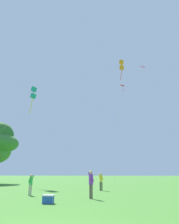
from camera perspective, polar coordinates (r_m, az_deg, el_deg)
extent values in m
cube|color=pink|center=(50.00, 15.58, 12.86)|extent=(1.31, 0.67, 0.99)
cylinder|color=#3F382D|center=(50.00, 15.58, 12.86)|extent=(1.04, 0.31, 0.44)
cylinder|color=yellow|center=(49.29, 15.53, 11.91)|extent=(0.39, 0.45, 1.28)
cylinder|color=silver|center=(41.19, 17.56, -0.58)|extent=(0.27, 7.58, 26.54)
cube|color=red|center=(43.55, 9.76, 7.81)|extent=(0.87, 0.73, 0.75)
cylinder|color=#3F382D|center=(43.55, 9.76, 7.81)|extent=(0.81, 0.03, 0.32)
cylinder|color=red|center=(42.96, 10.04, 6.64)|extent=(0.35, 0.39, 1.49)
cylinder|color=silver|center=(37.20, 8.72, -4.45)|extent=(2.55, 6.14, 20.23)
cube|color=orange|center=(33.27, 9.50, 14.43)|extent=(0.82, 0.84, 0.72)
cube|color=orange|center=(32.74, 9.60, 12.93)|extent=(0.82, 0.84, 0.72)
cylinder|color=#3F382D|center=(33.01, 9.55, 13.68)|extent=(0.04, 0.04, 1.45)
cylinder|color=red|center=(32.33, 9.44, 11.14)|extent=(0.40, 0.42, 1.89)
cylinder|color=silver|center=(26.81, 8.68, -0.95)|extent=(1.88, 4.97, 18.58)
cube|color=teal|center=(33.47, -16.26, 6.51)|extent=(0.93, 0.97, 0.88)
cube|color=teal|center=(33.00, -16.44, 4.61)|extent=(0.93, 0.97, 0.88)
cylinder|color=#3F382D|center=(33.23, -16.35, 5.57)|extent=(0.05, 0.05, 1.71)
cylinder|color=yellow|center=(32.52, -17.00, 1.94)|extent=(0.50, 0.13, 2.92)
cylinder|color=silver|center=(26.97, -24.16, -4.45)|extent=(1.88, 10.79, 14.24)
cylinder|color=gray|center=(16.10, -17.05, -21.36)|extent=(0.10, 0.10, 0.74)
cylinder|color=gray|center=(16.01, -17.53, -21.34)|extent=(0.10, 0.10, 0.74)
cube|color=green|center=(16.02, -17.07, -19.06)|extent=(0.24, 0.24, 0.55)
cylinder|color=green|center=(16.09, -16.67, -18.59)|extent=(0.19, 0.25, 0.52)
cylinder|color=green|center=(15.95, -17.37, -18.54)|extent=(0.19, 0.25, 0.52)
sphere|color=tan|center=(16.01, -16.94, -17.71)|extent=(0.20, 0.20, 0.20)
cylinder|color=#665B4C|center=(13.44, 0.19, -22.65)|extent=(0.11, 0.11, 0.85)
cylinder|color=#665B4C|center=(13.30, 0.72, -22.69)|extent=(0.11, 0.11, 0.85)
cube|color=purple|center=(13.33, 0.45, -19.47)|extent=(0.29, 0.29, 0.64)
cylinder|color=purple|center=(13.43, 0.06, -18.77)|extent=(0.27, 0.26, 0.60)
cylinder|color=purple|center=(13.22, 0.83, -18.78)|extent=(0.27, 0.26, 0.60)
sphere|color=tan|center=(13.33, 0.44, -17.58)|extent=(0.23, 0.23, 0.23)
cylinder|color=black|center=(19.63, 3.22, -21.25)|extent=(0.11, 0.11, 0.80)
cylinder|color=black|center=(19.69, 3.70, -21.23)|extent=(0.11, 0.11, 0.80)
cube|color=yellow|center=(19.63, 3.42, -19.21)|extent=(0.26, 0.25, 0.60)
cylinder|color=yellow|center=(19.59, 3.05, -18.78)|extent=(0.28, 0.19, 0.56)
cylinder|color=yellow|center=(19.68, 3.77, -18.77)|extent=(0.28, 0.19, 0.56)
sphere|color=tan|center=(19.63, 3.40, -18.02)|extent=(0.22, 0.22, 0.22)
cube|color=#2351B2|center=(11.56, -12.22, -24.21)|extent=(0.56, 0.36, 0.38)
cube|color=white|center=(11.53, -12.14, -23.13)|extent=(0.60, 0.40, 0.06)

